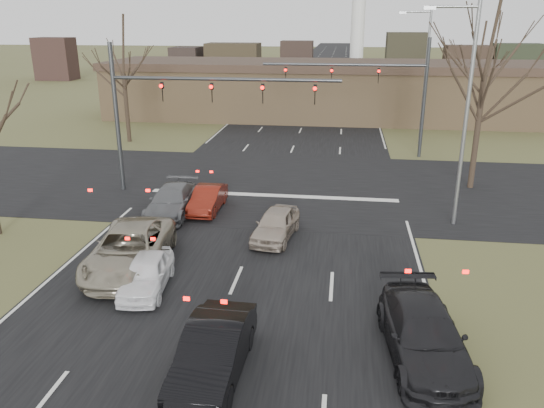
{
  "coord_description": "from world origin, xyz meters",
  "views": [
    {
      "loc": [
        3.67,
        -14.16,
        9.11
      ],
      "look_at": [
        0.93,
        5.99,
        2.0
      ],
      "focal_mm": 35.0,
      "sensor_mm": 36.0,
      "label": 1
    }
  ],
  "objects": [
    {
      "name": "car_grey_ahead",
      "position": [
        -4.51,
        9.51,
        0.68
      ],
      "size": [
        2.09,
        4.78,
        1.37
      ],
      "primitive_type": "imported",
      "rotation": [
        0.0,
        0.0,
        0.04
      ],
      "color": "slate",
      "rests_on": "ground"
    },
    {
      "name": "car_charcoal_sedan",
      "position": [
        6.17,
        -0.87,
        0.74
      ],
      "size": [
        2.6,
        5.29,
        1.48
      ],
      "primitive_type": "imported",
      "rotation": [
        0.0,
        0.0,
        0.11
      ],
      "color": "black",
      "rests_on": "ground"
    },
    {
      "name": "ground",
      "position": [
        0.0,
        0.0,
        0.0
      ],
      "size": [
        360.0,
        360.0,
        0.0
      ],
      "primitive_type": "plane",
      "color": "brown",
      "rests_on": "ground"
    },
    {
      "name": "tree_left_far",
      "position": [
        -13.0,
        25.0,
        7.34
      ],
      "size": [
        5.7,
        5.7,
        9.5
      ],
      "color": "black",
      "rests_on": "ground"
    },
    {
      "name": "car_silver_ahead",
      "position": [
        0.94,
        7.18,
        0.65
      ],
      "size": [
        2.05,
        4.0,
        1.3
      ],
      "primitive_type": "imported",
      "rotation": [
        0.0,
        0.0,
        -0.14
      ],
      "color": "#AD9D8C",
      "rests_on": "ground"
    },
    {
      "name": "road_cross",
      "position": [
        0.0,
        15.0,
        0.01
      ],
      "size": [
        200.0,
        14.0,
        0.02
      ],
      "primitive_type": "cube",
      "color": "black",
      "rests_on": "ground"
    },
    {
      "name": "streetlight_right_far",
      "position": [
        9.32,
        27.0,
        5.59
      ],
      "size": [
        2.34,
        0.25,
        10.0
      ],
      "color": "gray",
      "rests_on": "ground"
    },
    {
      "name": "road_main",
      "position": [
        0.0,
        60.0,
        0.01
      ],
      "size": [
        14.0,
        300.0,
        0.02
      ],
      "primitive_type": "cube",
      "color": "black",
      "rests_on": "ground"
    },
    {
      "name": "car_red_ahead",
      "position": [
        -2.91,
        10.26,
        0.61
      ],
      "size": [
        1.29,
        3.69,
        1.21
      ],
      "primitive_type": "imported",
      "rotation": [
        0.0,
        0.0,
        -0.0
      ],
      "color": "#61170D",
      "rests_on": "ground"
    },
    {
      "name": "mast_arm_far",
      "position": [
        6.18,
        23.0,
        5.02
      ],
      "size": [
        11.12,
        0.24,
        8.0
      ],
      "color": "#383A3D",
      "rests_on": "ground"
    },
    {
      "name": "tree_right_near",
      "position": [
        11.0,
        16.0,
        8.9
      ],
      "size": [
        6.9,
        6.9,
        11.5
      ],
      "color": "black",
      "rests_on": "ground"
    },
    {
      "name": "building",
      "position": [
        2.0,
        38.0,
        2.67
      ],
      "size": [
        42.4,
        10.4,
        5.3
      ],
      "color": "#91724E",
      "rests_on": "ground"
    },
    {
      "name": "streetlight_right_near",
      "position": [
        8.82,
        10.0,
        5.59
      ],
      "size": [
        2.34,
        0.25,
        10.0
      ],
      "color": "gray",
      "rests_on": "ground"
    },
    {
      "name": "mast_arm_near",
      "position": [
        -5.23,
        13.0,
        5.07
      ],
      "size": [
        12.12,
        0.24,
        8.0
      ],
      "color": "#383A3D",
      "rests_on": "ground"
    },
    {
      "name": "car_silver_suv",
      "position": [
        -4.22,
        3.47,
        0.8
      ],
      "size": [
        3.34,
        6.05,
        1.61
      ],
      "primitive_type": "imported",
      "rotation": [
        0.0,
        0.0,
        0.12
      ],
      "color": "gray",
      "rests_on": "ground"
    },
    {
      "name": "car_white_sedan",
      "position": [
        -3.0,
        1.94,
        0.62
      ],
      "size": [
        1.86,
        3.79,
        1.24
      ],
      "primitive_type": "imported",
      "rotation": [
        0.0,
        0.0,
        0.11
      ],
      "color": "white",
      "rests_on": "ground"
    },
    {
      "name": "tree_right_far",
      "position": [
        15.0,
        35.0,
        6.96
      ],
      "size": [
        5.4,
        5.4,
        9.0
      ],
      "color": "black",
      "rests_on": "ground"
    },
    {
      "name": "car_black_hatch",
      "position": [
        0.5,
        -2.47,
        0.73
      ],
      "size": [
        1.65,
        4.48,
        1.46
      ],
      "primitive_type": "imported",
      "rotation": [
        0.0,
        0.0,
        -0.02
      ],
      "color": "black",
      "rests_on": "ground"
    }
  ]
}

